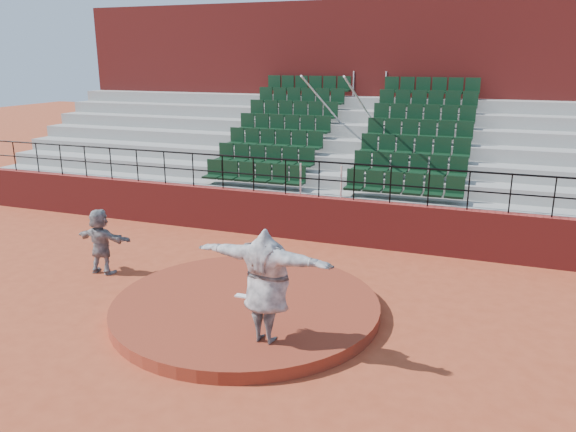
# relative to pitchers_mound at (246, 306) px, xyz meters

# --- Properties ---
(ground) EXTENTS (90.00, 90.00, 0.00)m
(ground) POSITION_rel_pitchers_mound_xyz_m (0.00, 0.00, -0.12)
(ground) COLOR #AA4426
(ground) RESTS_ON ground
(pitchers_mound) EXTENTS (5.50, 5.50, 0.25)m
(pitchers_mound) POSITION_rel_pitchers_mound_xyz_m (0.00, 0.00, 0.00)
(pitchers_mound) COLOR maroon
(pitchers_mound) RESTS_ON ground
(pitching_rubber) EXTENTS (0.60, 0.15, 0.03)m
(pitching_rubber) POSITION_rel_pitchers_mound_xyz_m (0.00, 0.15, 0.14)
(pitching_rubber) COLOR white
(pitching_rubber) RESTS_ON pitchers_mound
(boundary_wall) EXTENTS (24.00, 0.30, 1.30)m
(boundary_wall) POSITION_rel_pitchers_mound_xyz_m (0.00, 5.00, 0.53)
(boundary_wall) COLOR maroon
(boundary_wall) RESTS_ON ground
(wall_railing) EXTENTS (24.04, 0.05, 1.03)m
(wall_railing) POSITION_rel_pitchers_mound_xyz_m (0.00, 5.00, 1.90)
(wall_railing) COLOR black
(wall_railing) RESTS_ON boundary_wall
(seating_deck) EXTENTS (24.00, 5.97, 4.63)m
(seating_deck) POSITION_rel_pitchers_mound_xyz_m (0.00, 8.65, 1.32)
(seating_deck) COLOR gray
(seating_deck) RESTS_ON ground
(press_box_facade) EXTENTS (24.00, 3.00, 7.10)m
(press_box_facade) POSITION_rel_pitchers_mound_xyz_m (0.00, 12.60, 3.43)
(press_box_facade) COLOR maroon
(press_box_facade) RESTS_ON ground
(pitcher) EXTENTS (2.60, 0.91, 2.07)m
(pitcher) POSITION_rel_pitchers_mound_xyz_m (1.04, -1.40, 1.16)
(pitcher) COLOR black
(pitcher) RESTS_ON pitchers_mound
(fielder) EXTENTS (1.51, 0.52, 1.62)m
(fielder) POSITION_rel_pitchers_mound_xyz_m (-4.19, 0.78, 0.68)
(fielder) COLOR black
(fielder) RESTS_ON ground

